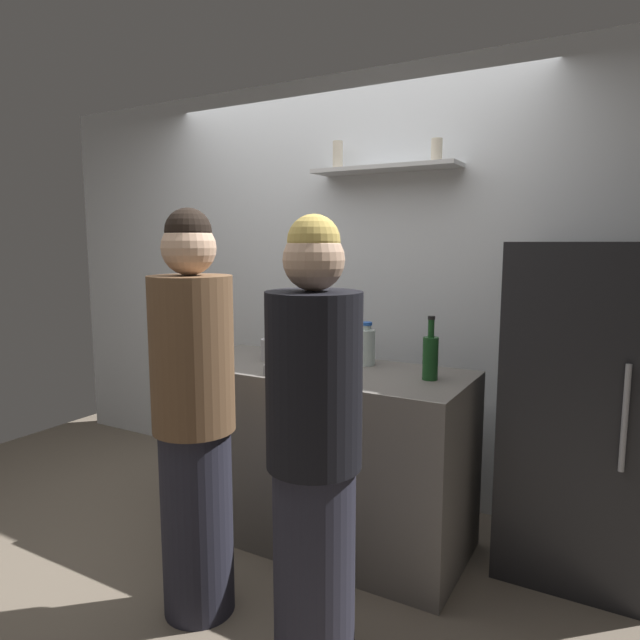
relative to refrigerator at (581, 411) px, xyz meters
name	(u,v)px	position (x,y,z in m)	size (l,w,h in m)	color
ground_plane	(224,569)	(-1.47, -0.85, -0.79)	(5.28, 5.28, 0.00)	#726656
back_wall_assembly	(343,285)	(-1.47, 0.40, 0.51)	(4.80, 0.32, 2.60)	white
refrigerator	(581,411)	(0.00, 0.00, 0.00)	(0.66, 0.60, 1.58)	black
counter	(320,453)	(-1.22, -0.34, -0.32)	(1.55, 0.67, 0.93)	#66605B
baking_pan	(305,369)	(-1.21, -0.50, 0.17)	(0.34, 0.24, 0.05)	gray
utensil_holder	(270,349)	(-1.56, -0.31, 0.20)	(0.10, 0.10, 0.22)	#B2B2B7
wine_bottle_green_glass	(430,356)	(-0.64, -0.30, 0.25)	(0.07, 0.07, 0.30)	#19471E
wine_bottle_pale_glass	(325,334)	(-1.34, -0.06, 0.27)	(0.07, 0.07, 0.32)	#B2BFB2
water_bottle_plastic	(366,346)	(-1.04, -0.16, 0.24)	(0.09, 0.09, 0.23)	silver
person_brown_jacket	(194,419)	(-1.37, -1.13, 0.06)	(0.34, 0.34, 1.71)	#262633
person_blonde	(314,455)	(-0.77, -1.18, 0.04)	(0.34, 0.34, 1.67)	#262633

